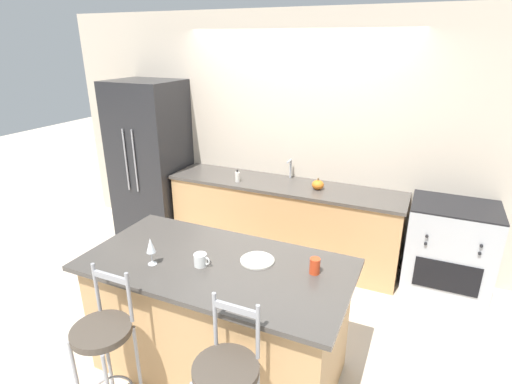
{
  "coord_description": "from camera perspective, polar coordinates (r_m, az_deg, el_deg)",
  "views": [
    {
      "loc": [
        1.41,
        -3.56,
        2.39
      ],
      "look_at": [
        0.07,
        -0.55,
        1.13
      ],
      "focal_mm": 28.0,
      "sensor_mm": 36.0,
      "label": 1
    }
  ],
  "objects": [
    {
      "name": "sink_faucet",
      "position": [
        4.54,
        4.91,
        3.65
      ],
      "size": [
        0.02,
        0.13,
        0.22
      ],
      "color": "#ADAFB5",
      "rests_on": "back_counter"
    },
    {
      "name": "soap_bottle",
      "position": [
        4.44,
        -2.67,
        2.2
      ],
      "size": [
        0.05,
        0.05,
        0.14
      ],
      "color": "silver",
      "rests_on": "back_counter"
    },
    {
      "name": "bar_stool_near",
      "position": [
        2.83,
        -20.78,
        -19.87
      ],
      "size": [
        0.37,
        0.37,
        1.09
      ],
      "color": "#99999E",
      "rests_on": "ground_plane"
    },
    {
      "name": "coffee_mug",
      "position": [
        2.81,
        -7.9,
        -9.58
      ],
      "size": [
        0.12,
        0.09,
        0.09
      ],
      "color": "white",
      "rests_on": "kitchen_island"
    },
    {
      "name": "wall_back",
      "position": [
        4.57,
        5.51,
        7.7
      ],
      "size": [
        6.0,
        0.07,
        2.7
      ],
      "color": "beige",
      "rests_on": "ground_plane"
    },
    {
      "name": "wine_glass",
      "position": [
        2.84,
        -14.82,
        -7.47
      ],
      "size": [
        0.06,
        0.06,
        0.2
      ],
      "color": "white",
      "rests_on": "kitchen_island"
    },
    {
      "name": "pumpkin_decoration",
      "position": [
        4.26,
        8.83,
        1.03
      ],
      "size": [
        0.13,
        0.13,
        0.12
      ],
      "color": "orange",
      "rests_on": "back_counter"
    },
    {
      "name": "refrigerator",
      "position": [
        5.17,
        -14.74,
        4.37
      ],
      "size": [
        0.82,
        0.73,
        1.95
      ],
      "color": "#232326",
      "rests_on": "ground_plane"
    },
    {
      "name": "tumbler_cup",
      "position": [
        2.72,
        8.4,
        -10.41
      ],
      "size": [
        0.07,
        0.07,
        0.11
      ],
      "color": "red",
      "rests_on": "kitchen_island"
    },
    {
      "name": "ground_plane",
      "position": [
        4.51,
        2.12,
        -11.05
      ],
      "size": [
        18.0,
        18.0,
        0.0
      ],
      "primitive_type": "plane",
      "color": "beige"
    },
    {
      "name": "oven_range",
      "position": [
        4.34,
        25.79,
        -7.48
      ],
      "size": [
        0.78,
        0.63,
        0.95
      ],
      "color": "#ADAFB5",
      "rests_on": "ground_plane"
    },
    {
      "name": "back_counter",
      "position": [
        4.59,
        3.89,
        -4.03
      ],
      "size": [
        2.62,
        0.64,
        0.91
      ],
      "color": "tan",
      "rests_on": "ground_plane"
    },
    {
      "name": "dinner_plate",
      "position": [
        2.85,
        0.19,
        -9.7
      ],
      "size": [
        0.24,
        0.24,
        0.02
      ],
      "color": "beige",
      "rests_on": "kitchen_island"
    },
    {
      "name": "kitchen_island",
      "position": [
        3.11,
        -5.42,
        -17.28
      ],
      "size": [
        1.89,
        0.96,
        0.93
      ],
      "color": "tan",
      "rests_on": "ground_plane"
    }
  ]
}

